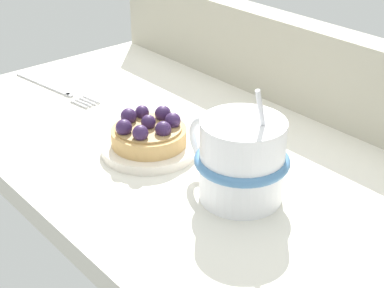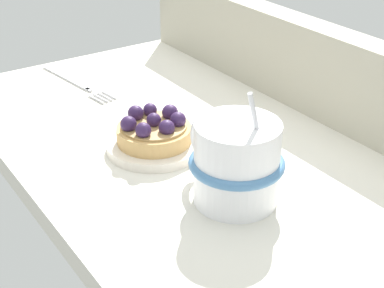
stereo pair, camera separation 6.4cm
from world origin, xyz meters
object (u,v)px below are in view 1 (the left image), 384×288
at_px(dessert_plate, 149,148).
at_px(dessert_fork, 55,88).
at_px(coffee_mug, 241,160).
at_px(raspberry_tart, 149,132).

xyz_separation_m(dessert_plate, dessert_fork, (-0.24, 0.01, -0.00)).
bearing_deg(coffee_mug, dessert_fork, -178.73).
distance_m(dessert_plate, coffee_mug, 0.14).
bearing_deg(raspberry_tart, dessert_fork, 178.70).
xyz_separation_m(raspberry_tart, coffee_mug, (0.14, 0.01, 0.02)).
bearing_deg(coffee_mug, raspberry_tart, -174.32).
bearing_deg(dessert_fork, dessert_plate, -1.33).
height_order(raspberry_tart, coffee_mug, coffee_mug).
relative_size(raspberry_tart, dessert_fork, 0.50).
distance_m(coffee_mug, dessert_fork, 0.38).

